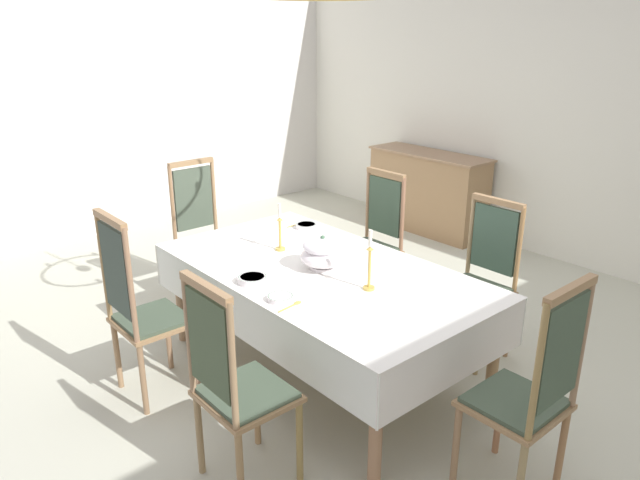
# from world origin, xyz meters

# --- Properties ---
(ground) EXTENTS (7.56, 5.81, 0.04)m
(ground) POSITION_xyz_m (0.00, 0.00, -0.02)
(ground) COLOR #B8B9A6
(back_wall) EXTENTS (7.56, 0.08, 3.08)m
(back_wall) POSITION_xyz_m (0.00, 2.95, 1.54)
(back_wall) COLOR silver
(back_wall) RESTS_ON ground
(left_wall) EXTENTS (0.08, 5.81, 3.08)m
(left_wall) POSITION_xyz_m (-3.82, 0.00, 1.54)
(left_wall) COLOR silver
(left_wall) RESTS_ON ground
(dining_table) EXTENTS (2.21, 1.21, 0.76)m
(dining_table) POSITION_xyz_m (0.00, -0.27, 0.69)
(dining_table) COLOR #916F50
(dining_table) RESTS_ON ground
(tablecloth) EXTENTS (2.23, 1.23, 0.31)m
(tablecloth) POSITION_xyz_m (0.00, -0.27, 0.69)
(tablecloth) COLOR white
(tablecloth) RESTS_ON dining_table
(chair_south_a) EXTENTS (0.44, 0.42, 1.22)m
(chair_south_a) POSITION_xyz_m (-0.52, -1.29, 0.62)
(chair_south_a) COLOR #916D4F
(chair_south_a) RESTS_ON ground
(chair_north_a) EXTENTS (0.44, 0.42, 1.14)m
(chair_north_a) POSITION_xyz_m (-0.52, 0.74, 0.59)
(chair_north_a) COLOR #977455
(chair_north_a) RESTS_ON ground
(chair_south_b) EXTENTS (0.44, 0.42, 1.16)m
(chair_south_b) POSITION_xyz_m (0.53, -1.28, 0.60)
(chair_south_b) COLOR #A0794F
(chair_south_b) RESTS_ON ground
(chair_north_b) EXTENTS (0.44, 0.42, 1.13)m
(chair_north_b) POSITION_xyz_m (0.53, 0.74, 0.59)
(chair_north_b) COLOR #94794C
(chair_north_b) RESTS_ON ground
(chair_head_west) EXTENTS (0.42, 0.44, 1.20)m
(chair_head_west) POSITION_xyz_m (-1.51, -0.27, 0.61)
(chair_head_west) COLOR olive
(chair_head_west) RESTS_ON ground
(chair_head_east) EXTENTS (0.42, 0.44, 1.19)m
(chair_head_east) POSITION_xyz_m (1.51, -0.27, 0.61)
(chair_head_east) COLOR #94704F
(chair_head_east) RESTS_ON ground
(soup_tureen) EXTENTS (0.29, 0.29, 0.23)m
(soup_tureen) POSITION_xyz_m (0.02, -0.27, 0.87)
(soup_tureen) COLOR white
(soup_tureen) RESTS_ON tablecloth
(candlestick_west) EXTENTS (0.07, 0.07, 0.34)m
(candlestick_west) POSITION_xyz_m (-0.43, -0.27, 0.90)
(candlestick_west) COLOR gold
(candlestick_west) RESTS_ON tablecloth
(candlestick_east) EXTENTS (0.07, 0.07, 0.37)m
(candlestick_east) POSITION_xyz_m (0.43, -0.27, 0.91)
(candlestick_east) COLOR gold
(candlestick_east) RESTS_ON tablecloth
(bowl_near_left) EXTENTS (0.17, 0.17, 0.04)m
(bowl_near_left) POSITION_xyz_m (-0.69, 0.17, 0.78)
(bowl_near_left) COLOR white
(bowl_near_left) RESTS_ON tablecloth
(bowl_near_right) EXTENTS (0.15, 0.15, 0.03)m
(bowl_near_right) POSITION_xyz_m (0.21, -0.76, 0.78)
(bowl_near_right) COLOR white
(bowl_near_right) RESTS_ON tablecloth
(bowl_far_left) EXTENTS (0.18, 0.18, 0.04)m
(bowl_far_left) POSITION_xyz_m (-0.10, -0.74, 0.78)
(bowl_far_left) COLOR white
(bowl_far_left) RESTS_ON tablecloth
(spoon_primary) EXTENTS (0.03, 0.18, 0.01)m
(spoon_primary) POSITION_xyz_m (-0.80, 0.20, 0.77)
(spoon_primary) COLOR gold
(spoon_primary) RESTS_ON tablecloth
(spoon_secondary) EXTENTS (0.04, 0.18, 0.01)m
(spoon_secondary) POSITION_xyz_m (0.31, -0.73, 0.77)
(spoon_secondary) COLOR gold
(spoon_secondary) RESTS_ON tablecloth
(sideboard) EXTENTS (1.44, 0.48, 0.90)m
(sideboard) POSITION_xyz_m (-1.50, 2.63, 0.45)
(sideboard) COLOR #96724C
(sideboard) RESTS_ON ground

